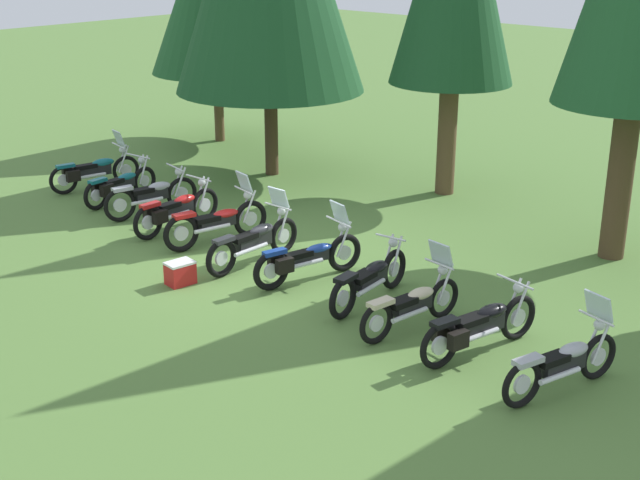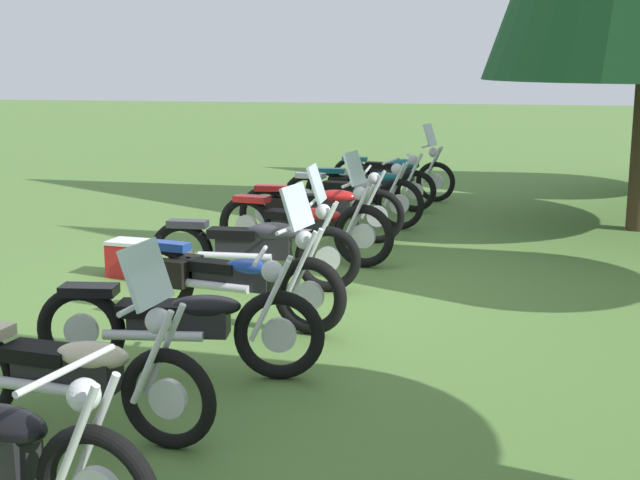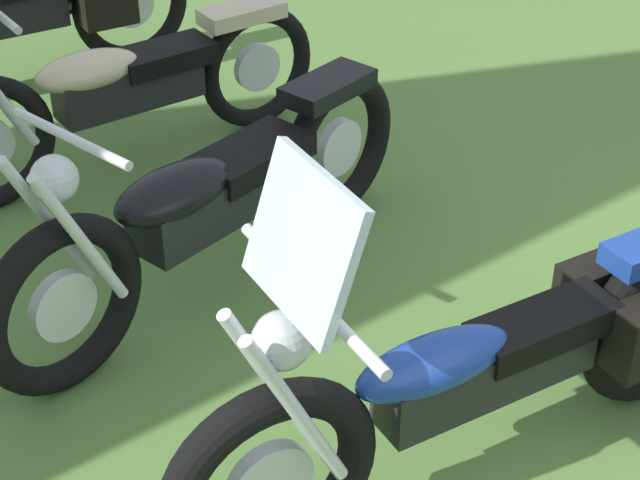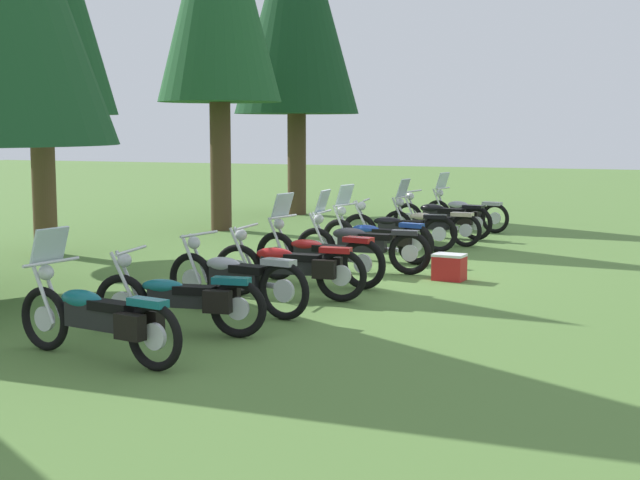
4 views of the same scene
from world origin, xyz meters
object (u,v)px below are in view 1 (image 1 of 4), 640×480
(motorcycle_7, at_px, (370,278))
(motorcycle_10, at_px, (564,362))
(motorcycle_3, at_px, (176,210))
(motorcycle_5, at_px, (255,240))
(motorcycle_9, at_px, (479,326))
(picnic_cooler, at_px, (180,273))
(motorcycle_6, at_px, (307,257))
(motorcycle_0, at_px, (94,170))
(motorcycle_2, at_px, (152,195))
(motorcycle_4, at_px, (218,221))
(motorcycle_8, at_px, (413,303))
(motorcycle_1, at_px, (119,185))

(motorcycle_7, height_order, motorcycle_10, motorcycle_10)
(motorcycle_3, bearing_deg, motorcycle_5, -96.08)
(motorcycle_9, bearing_deg, picnic_cooler, 115.83)
(motorcycle_6, height_order, motorcycle_10, motorcycle_6)
(motorcycle_0, relative_size, motorcycle_7, 0.99)
(motorcycle_0, bearing_deg, motorcycle_2, -84.29)
(motorcycle_4, bearing_deg, motorcycle_8, -83.46)
(motorcycle_7, height_order, motorcycle_8, motorcycle_8)
(motorcycle_2, relative_size, motorcycle_5, 0.94)
(motorcycle_2, bearing_deg, motorcycle_8, -84.15)
(motorcycle_0, height_order, motorcycle_2, motorcycle_0)
(motorcycle_2, bearing_deg, motorcycle_5, -85.92)
(motorcycle_6, bearing_deg, motorcycle_3, 101.55)
(motorcycle_8, distance_m, picnic_cooler, 4.41)
(motorcycle_10, bearing_deg, motorcycle_8, 101.40)
(motorcycle_9, distance_m, picnic_cooler, 5.59)
(motorcycle_2, distance_m, motorcycle_8, 7.77)
(motorcycle_1, relative_size, motorcycle_6, 0.94)
(motorcycle_7, relative_size, motorcycle_10, 1.08)
(motorcycle_2, bearing_deg, picnic_cooler, -108.98)
(motorcycle_5, height_order, motorcycle_9, motorcycle_5)
(motorcycle_1, bearing_deg, motorcycle_9, -100.68)
(motorcycle_6, xyz_separation_m, motorcycle_9, (3.85, -0.33, 0.02))
(motorcycle_2, relative_size, motorcycle_3, 0.97)
(motorcycle_8, xyz_separation_m, motorcycle_10, (2.72, -0.17, 0.01))
(motorcycle_4, height_order, motorcycle_6, motorcycle_4)
(motorcycle_2, bearing_deg, motorcycle_6, -83.23)
(motorcycle_4, distance_m, motorcycle_9, 6.53)
(motorcycle_0, bearing_deg, motorcycle_3, -86.78)
(motorcycle_5, height_order, motorcycle_10, motorcycle_5)
(motorcycle_1, bearing_deg, motorcycle_5, -102.20)
(motorcycle_8, bearing_deg, motorcycle_10, -86.04)
(motorcycle_0, distance_m, motorcycle_1, 1.39)
(motorcycle_7, height_order, motorcycle_9, motorcycle_9)
(motorcycle_8, height_order, picnic_cooler, motorcycle_8)
(motorcycle_0, height_order, motorcycle_6, motorcycle_6)
(motorcycle_0, height_order, motorcycle_9, motorcycle_0)
(motorcycle_3, xyz_separation_m, motorcycle_5, (2.61, -0.17, 0.01))
(motorcycle_9, xyz_separation_m, picnic_cooler, (-5.42, -1.34, -0.26))
(motorcycle_6, bearing_deg, motorcycle_10, -82.42)
(picnic_cooler, bearing_deg, motorcycle_5, 80.08)
(motorcycle_5, height_order, motorcycle_8, motorcycle_5)
(motorcycle_6, relative_size, picnic_cooler, 4.31)
(motorcycle_5, height_order, motorcycle_7, motorcycle_5)
(motorcycle_3, bearing_deg, motorcycle_1, 79.96)
(motorcycle_1, xyz_separation_m, motorcycle_4, (3.77, -0.26, 0.05))
(motorcycle_1, height_order, motorcycle_5, motorcycle_5)
(motorcycle_4, bearing_deg, motorcycle_7, -80.15)
(motorcycle_7, xyz_separation_m, picnic_cooler, (-3.02, -1.69, -0.23))
(motorcycle_0, distance_m, motorcycle_5, 6.55)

